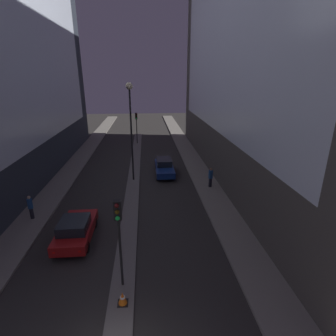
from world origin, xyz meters
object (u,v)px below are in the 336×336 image
Objects in this scene: traffic_light_near at (118,225)px; pedestrian_on_right_sidewalk at (211,177)px; street_lamp at (130,112)px; traffic_light_mid at (136,121)px; car_right_lane at (164,167)px; pedestrian_on_left_sidewalk at (30,207)px; traffic_cone_near at (123,298)px; car_left_lane at (76,229)px.

pedestrian_on_right_sidewalk is (6.92, 11.13, -2.29)m from traffic_light_near.
street_lamp is at bearing 160.63° from pedestrian_on_right_sidewalk.
traffic_light_near and traffic_light_mid have the same top height.
street_lamp is at bearing 90.00° from traffic_light_near.
pedestrian_on_left_sidewalk reaches higher than car_right_lane.
car_right_lane is 5.59m from pedestrian_on_right_sidewalk.
street_lamp is 15.90m from traffic_cone_near.
traffic_light_near reaches higher than traffic_cone_near.
car_right_lane is (3.10, -12.82, -2.62)m from traffic_light_mid.
street_lamp reaches higher than car_right_lane.
street_lamp is 6.79m from car_right_lane.
car_left_lane reaches higher than traffic_cone_near.
traffic_light_near reaches higher than pedestrian_on_left_sidewalk.
pedestrian_on_right_sidewalk is (13.66, 4.40, 0.02)m from pedestrian_on_left_sidewalk.
street_lamp is (0.00, 13.56, 3.19)m from traffic_light_near.
pedestrian_on_left_sidewalk is 0.97× the size of pedestrian_on_right_sidewalk.
street_lamp reaches higher than traffic_light_near.
traffic_light_near is 13.93m from street_lamp.
traffic_cone_near is at bearing -100.46° from car_right_lane.
car_left_lane is (-3.19, 5.15, 0.36)m from traffic_cone_near.
traffic_cone_near is 6.07m from car_left_lane.
car_right_lane is at bearing 60.91° from car_left_lane.
pedestrian_on_left_sidewalk reaches higher than car_left_lane.
car_right_lane is 2.78× the size of pedestrian_on_left_sidewalk.
traffic_light_near is at bearing -101.53° from car_right_lane.
street_lamp is at bearing 90.35° from traffic_cone_near.
traffic_cone_near is (0.09, -14.65, -6.18)m from street_lamp.
car_left_lane is at bearing -97.36° from traffic_light_mid.
traffic_light_mid is at bearing 112.29° from pedestrian_on_right_sidewalk.
pedestrian_on_right_sidewalk reaches higher than car_right_lane.
traffic_light_near is 7.56× the size of traffic_cone_near.
car_left_lane is 2.48× the size of pedestrian_on_left_sidewalk.
traffic_light_near is 3.18m from traffic_cone_near.
pedestrian_on_right_sidewalk is (6.92, -16.88, -2.29)m from traffic_light_mid.
pedestrian_on_right_sidewalk is at bearing -67.71° from traffic_light_mid.
street_lamp is 15.13× the size of traffic_cone_near.
car_left_lane is at bearing -108.04° from street_lamp.
traffic_light_near is 28.01m from traffic_light_mid.
traffic_light_near is at bearing -90.00° from street_lamp.
car_right_lane is 2.70× the size of pedestrian_on_right_sidewalk.
traffic_cone_near is (0.09, -29.10, -2.99)m from traffic_light_mid.
pedestrian_on_right_sidewalk reaches higher than car_left_lane.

